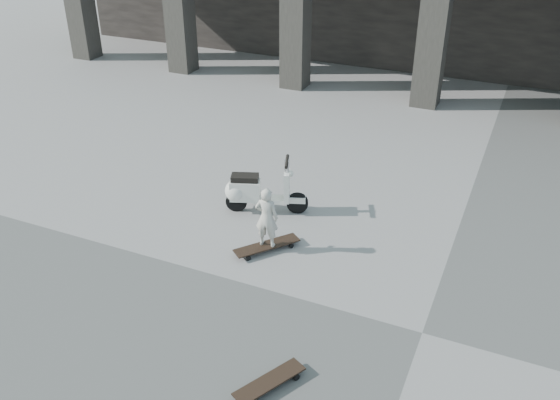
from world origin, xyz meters
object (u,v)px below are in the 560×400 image
at_px(skateboard_spare, 269,382).
at_px(child, 267,217).
at_px(scooter, 252,191).
at_px(longboard, 267,246).

bearing_deg(skateboard_spare, child, 53.39).
bearing_deg(child, skateboard_spare, 107.81).
bearing_deg(child, scooter, -61.39).
distance_m(skateboard_spare, child, 2.86).
height_order(longboard, scooter, scooter).
xyz_separation_m(longboard, child, (0.00, -0.00, 0.52)).
relative_size(longboard, scooter, 0.72).
distance_m(longboard, skateboard_spare, 2.81).
xyz_separation_m(skateboard_spare, child, (-1.22, 2.53, 0.52)).
height_order(longboard, child, child).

